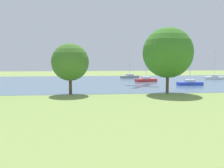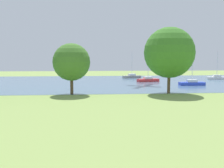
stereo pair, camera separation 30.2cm
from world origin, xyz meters
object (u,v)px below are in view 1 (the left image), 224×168
object	(u,v)px
sailboat_red	(146,80)
sailboat_white	(214,77)
sailboat_gray	(130,76)
sailboat_blue	(190,83)
tree_east_far	(168,53)
tree_west_near	(70,62)

from	to	relation	value
sailboat_red	sailboat_white	bearing A→B (deg)	15.08
sailboat_red	sailboat_gray	bearing A→B (deg)	98.10
sailboat_blue	tree_east_far	xyz separation A→B (m)	(-7.93, -11.00, 5.45)
sailboat_gray	tree_east_far	world-z (taller)	tree_east_far
sailboat_blue	tree_west_near	distance (m)	24.75
sailboat_white	sailboat_blue	bearing A→B (deg)	-130.89
sailboat_blue	tree_west_near	size ratio (longest dim) A/B	0.93
sailboat_white	sailboat_red	xyz separation A→B (m)	(-18.22, -4.91, -0.02)
sailboat_white	sailboat_blue	world-z (taller)	sailboat_white
sailboat_red	sailboat_blue	size ratio (longest dim) A/B	0.81
sailboat_blue	sailboat_gray	world-z (taller)	sailboat_gray
sailboat_white	tree_east_far	distance (m)	31.94
sailboat_red	sailboat_blue	distance (m)	10.81
sailboat_white	tree_west_near	size ratio (longest dim) A/B	0.97
tree_east_far	tree_west_near	bearing A→B (deg)	178.73
sailboat_white	sailboat_gray	bearing A→B (deg)	161.28
sailboat_blue	tree_east_far	distance (m)	14.61
sailboat_blue	sailboat_white	bearing A→B (deg)	49.11
tree_west_near	tree_east_far	bearing A→B (deg)	-1.27
sailboat_white	sailboat_blue	distance (m)	17.95
sailboat_blue	sailboat_gray	size ratio (longest dim) A/B	0.96
sailboat_white	tree_east_far	world-z (taller)	tree_east_far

